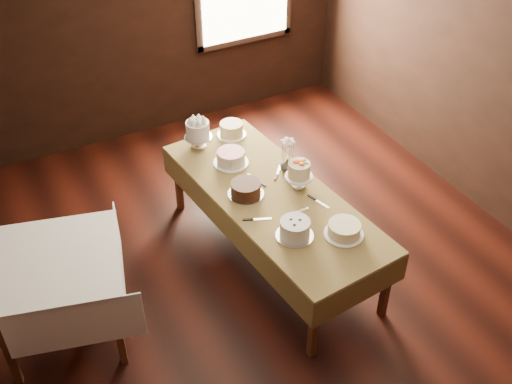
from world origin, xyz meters
The scene contains 18 objects.
floor centered at (0.00, 0.00, 0.00)m, with size 5.00×6.00×0.01m, color black.
wall_back centered at (0.00, 3.00, 1.40)m, with size 5.00×0.02×2.80m, color black.
display_table centered at (0.24, 0.35, 0.68)m, with size 1.16×2.46×0.74m.
side_table centered at (-1.64, 0.32, 0.73)m, with size 1.19×1.19×0.83m.
cake_meringue centered at (-0.03, 1.33, 0.86)m, with size 0.30×0.30×0.28m.
cake_speckled centered at (0.34, 1.36, 0.80)m, with size 0.29×0.29×0.14m.
cake_lattice centered at (0.13, 0.93, 0.79)m, with size 0.33×0.33×0.12m.
cake_chocolate centered at (0.03, 0.45, 0.79)m, with size 0.34×0.34×0.12m.
cake_flowers centered at (0.50, 0.35, 0.85)m, with size 0.27×0.27×0.26m.
cake_swirl centered at (0.13, -0.21, 0.81)m, with size 0.32×0.32×0.15m.
cake_cream centered at (0.49, -0.38, 0.79)m, with size 0.34×0.34×0.11m.
cake_server_a centered at (0.34, 0.04, 0.74)m, with size 0.24×0.03×0.01m, color silver.
cake_server_b centered at (0.55, 0.03, 0.74)m, with size 0.24×0.03×0.01m, color silver.
cake_server_c centered at (0.20, 0.63, 0.74)m, with size 0.24×0.03×0.01m, color silver.
cake_server_d centered at (0.47, 0.63, 0.74)m, with size 0.24×0.03×0.01m, color silver.
cake_server_e centered at (0.01, 0.10, 0.74)m, with size 0.24×0.03×0.01m, color silver.
flower_vase centered at (0.52, 0.59, 0.80)m, with size 0.13×0.13×0.13m, color #2D2823.
flower_bouquet centered at (0.52, 0.59, 0.99)m, with size 0.14×0.14×0.20m, color white, non-canonical shape.
Camera 1 is at (-1.83, -3.27, 4.03)m, focal length 42.95 mm.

